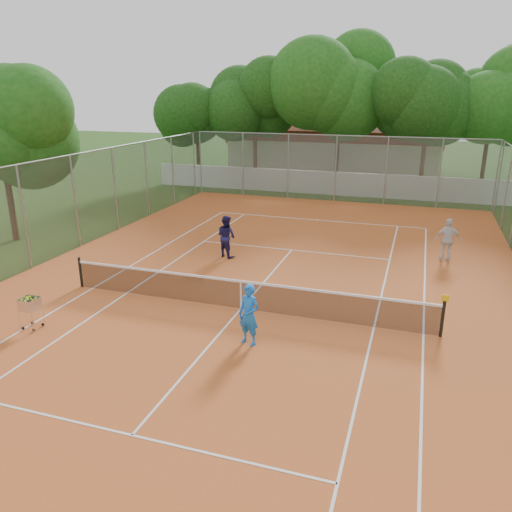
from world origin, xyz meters
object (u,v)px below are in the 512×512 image
(tennis_net, at_px, (241,294))
(player_far_left, at_px, (226,236))
(player_near, at_px, (249,315))
(player_far_right, at_px, (448,240))
(clubhouse, at_px, (336,145))
(ball_hopper, at_px, (31,312))

(tennis_net, relative_size, player_far_left, 6.86)
(player_near, distance_m, player_far_right, 10.48)
(tennis_net, distance_m, player_far_left, 5.29)
(tennis_net, relative_size, player_near, 6.96)
(tennis_net, height_order, player_near, player_near)
(tennis_net, bearing_deg, clubhouse, 93.95)
(player_far_left, bearing_deg, clubhouse, -66.26)
(player_far_left, xyz_separation_m, player_far_right, (8.60, 2.27, 0.00))
(clubhouse, relative_size, player_far_right, 9.42)
(ball_hopper, bearing_deg, tennis_net, 10.77)
(clubhouse, xyz_separation_m, player_far_right, (8.25, -22.00, -1.31))
(tennis_net, relative_size, player_far_right, 6.83)
(player_near, xyz_separation_m, player_far_right, (5.27, 9.06, 0.02))
(player_far_right, relative_size, ball_hopper, 1.70)
(tennis_net, xyz_separation_m, player_far_left, (-2.35, 4.73, 0.38))
(player_near, bearing_deg, player_far_right, 75.68)
(player_far_left, distance_m, ball_hopper, 8.41)
(player_near, bearing_deg, tennis_net, 131.31)
(player_far_right, xyz_separation_m, ball_hopper, (-11.52, -10.15, -0.36))
(player_far_left, bearing_deg, tennis_net, 140.97)
(ball_hopper, bearing_deg, clubhouse, 64.07)
(player_near, bearing_deg, clubhouse, 111.37)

